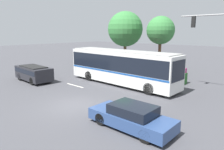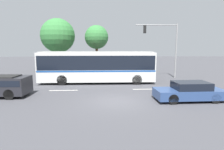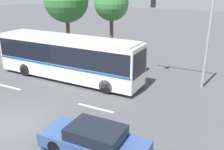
% 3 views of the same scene
% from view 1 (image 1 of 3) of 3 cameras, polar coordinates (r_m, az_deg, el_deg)
% --- Properties ---
extents(ground_plane, '(140.00, 140.00, 0.00)m').
position_cam_1_polar(ground_plane, '(14.72, -10.24, -8.18)').
color(ground_plane, '#444449').
extents(city_bus, '(11.74, 2.67, 3.26)m').
position_cam_1_polar(city_bus, '(19.85, 2.43, 2.70)').
color(city_bus, silver).
rests_on(city_bus, ground).
extents(sedan_foreground, '(4.66, 1.85, 1.30)m').
position_cam_1_polar(sedan_foreground, '(11.10, 5.34, -11.38)').
color(sedan_foreground, navy).
rests_on(sedan_foreground, ground).
extents(suv_left_lane, '(4.71, 2.12, 1.56)m').
position_cam_1_polar(suv_left_lane, '(22.67, -20.69, 0.68)').
color(suv_left_lane, '#232328').
rests_on(suv_left_lane, ground).
extents(flowering_hedge, '(8.85, 1.14, 1.54)m').
position_cam_1_polar(flowering_hedge, '(22.98, 9.23, 1.03)').
color(flowering_hedge, '#286028').
rests_on(flowering_hedge, ground).
extents(street_tree_left, '(4.76, 4.76, 7.73)m').
position_cam_1_polar(street_tree_left, '(29.16, 3.66, 12.43)').
color(street_tree_left, brown).
rests_on(street_tree_left, ground).
extents(street_tree_centre, '(3.35, 3.35, 6.84)m').
position_cam_1_polar(street_tree_centre, '(26.07, 13.17, 11.77)').
color(street_tree_centre, brown).
rests_on(street_tree_centre, ground).
extents(lane_stripe_near, '(2.40, 0.16, 0.01)m').
position_cam_1_polar(lane_stripe_near, '(15.16, 7.09, -7.47)').
color(lane_stripe_near, silver).
rests_on(lane_stripe_near, ground).
extents(lane_stripe_mid, '(2.40, 0.16, 0.01)m').
position_cam_1_polar(lane_stripe_mid, '(19.95, -10.12, -2.85)').
color(lane_stripe_mid, silver).
rests_on(lane_stripe_mid, ground).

